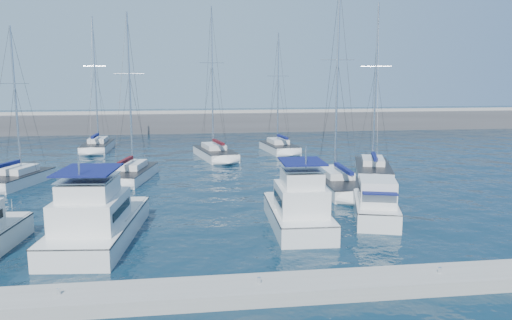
{
  "coord_description": "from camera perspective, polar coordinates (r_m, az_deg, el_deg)",
  "views": [
    {
      "loc": [
        -2.83,
        -30.4,
        9.14
      ],
      "look_at": [
        2.14,
        5.35,
        3.0
      ],
      "focal_mm": 35.0,
      "sensor_mm": 36.0,
      "label": 1
    }
  ],
  "objects": [
    {
      "name": "sailboat_mid_d",
      "position": [
        41.24,
        9.29,
        -2.53
      ],
      "size": [
        3.41,
        9.75,
        16.68
      ],
      "rotation": [
        0.0,
        0.0,
        -0.03
      ],
      "color": "silver",
      "rests_on": "ground"
    },
    {
      "name": "motor_yacht_port_inner",
      "position": [
        29.08,
        -17.79,
        -6.8
      ],
      "size": [
        4.89,
        10.34,
        4.69
      ],
      "rotation": [
        0.0,
        0.0,
        -0.11
      ],
      "color": "silver",
      "rests_on": "ground"
    },
    {
      "name": "sailboat_mid_a",
      "position": [
        46.71,
        -25.66,
        -1.94
      ],
      "size": [
        5.02,
        7.48,
        13.51
      ],
      "rotation": [
        0.0,
        0.0,
        -0.31
      ],
      "color": "silver",
      "rests_on": "ground"
    },
    {
      "name": "sailboat_mid_b",
      "position": [
        45.49,
        -14.13,
        -1.55
      ],
      "size": [
        4.49,
        8.08,
        14.85
      ],
      "rotation": [
        0.0,
        0.0,
        -0.2
      ],
      "color": "silver",
      "rests_on": "ground"
    },
    {
      "name": "ground",
      "position": [
        31.87,
        -2.51,
        -7.02
      ],
      "size": [
        220.0,
        220.0,
        0.0
      ],
      "primitive_type": "plane",
      "color": "black",
      "rests_on": "ground"
    },
    {
      "name": "breakwater",
      "position": [
        82.85,
        -5.93,
        4.0
      ],
      "size": [
        160.0,
        6.0,
        4.45
      ],
      "color": "#424244",
      "rests_on": "ground"
    },
    {
      "name": "motor_yacht_stbd_inner",
      "position": [
        30.25,
        4.9,
        -5.73
      ],
      "size": [
        3.55,
        8.21,
        4.69
      ],
      "rotation": [
        0.0,
        0.0,
        -0.04
      ],
      "color": "silver",
      "rests_on": "ground"
    },
    {
      "name": "motor_yacht_stbd_outer",
      "position": [
        32.82,
        13.54,
        -5.08
      ],
      "size": [
        4.36,
        6.97,
        3.2
      ],
      "rotation": [
        0.0,
        0.0,
        -0.29
      ],
      "color": "silver",
      "rests_on": "ground"
    },
    {
      "name": "sailboat_back_b",
      "position": [
        56.09,
        -4.7,
        0.8
      ],
      "size": [
        4.87,
        9.03,
        16.92
      ],
      "rotation": [
        0.0,
        0.0,
        0.21
      ],
      "color": "silver",
      "rests_on": "ground"
    },
    {
      "name": "sailboat_mid_e",
      "position": [
        47.68,
        13.21,
        -1.01
      ],
      "size": [
        5.55,
        9.33,
        15.97
      ],
      "rotation": [
        0.0,
        0.0,
        -0.3
      ],
      "color": "silver",
      "rests_on": "ground"
    },
    {
      "name": "dock",
      "position": [
        21.51,
        0.36,
        -14.62
      ],
      "size": [
        40.0,
        2.2,
        0.6
      ],
      "primitive_type": "cube",
      "color": "gray",
      "rests_on": "ground"
    },
    {
      "name": "sailboat_back_c",
      "position": [
        60.5,
        2.66,
        1.46
      ],
      "size": [
        3.97,
        7.76,
        14.51
      ],
      "rotation": [
        0.0,
        0.0,
        0.13
      ],
      "color": "silver",
      "rests_on": "ground"
    },
    {
      "name": "sailboat_back_a",
      "position": [
        64.51,
        -17.65,
        1.54
      ],
      "size": [
        3.15,
        7.86,
        16.47
      ],
      "rotation": [
        0.0,
        0.0,
        -0.01
      ],
      "color": "silver",
      "rests_on": "ground"
    },
    {
      "name": "dock_cleat_centre",
      "position": [
        21.33,
        0.36,
        -13.58
      ],
      "size": [
        0.16,
        0.16,
        0.25
      ],
      "primitive_type": "cylinder",
      "color": "silver",
      "rests_on": "dock"
    },
    {
      "name": "dock_cleat_near_stbd",
      "position": [
        23.76,
        20.26,
        -11.71
      ],
      "size": [
        0.16,
        0.16,
        0.25
      ],
      "primitive_type": "cylinder",
      "color": "silver",
      "rests_on": "dock"
    },
    {
      "name": "dock_cleat_near_port",
      "position": [
        21.77,
        -21.63,
        -13.8
      ],
      "size": [
        0.16,
        0.16,
        0.25
      ],
      "primitive_type": "cylinder",
      "color": "silver",
      "rests_on": "dock"
    }
  ]
}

